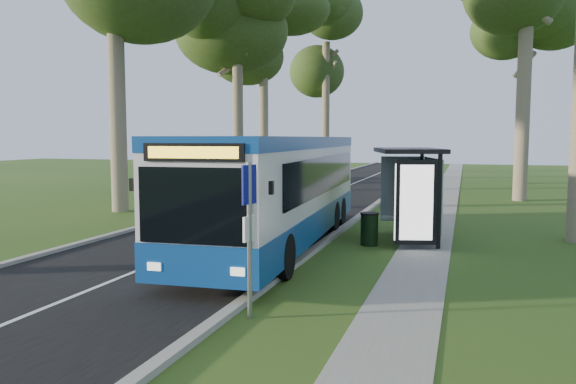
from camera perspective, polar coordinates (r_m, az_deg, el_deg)
name	(u,v)px	position (r m, az deg, el deg)	size (l,w,h in m)	color
ground	(293,267)	(14.30, 0.56, -7.62)	(120.00, 120.00, 0.00)	#29531A
road	(284,212)	(24.73, -0.41, -2.02)	(7.00, 100.00, 0.02)	black
kerb_east	(363,214)	(23.88, 7.61, -2.21)	(0.25, 100.00, 0.12)	#9E9B93
kerb_west	(212,208)	(26.01, -7.76, -1.58)	(0.25, 100.00, 0.12)	#9E9B93
centre_line	(284,211)	(24.73, -0.41, -1.99)	(0.12, 100.00, 0.01)	white
footpath	(436,218)	(23.56, 14.82, -2.58)	(1.50, 100.00, 0.02)	gray
bus	(279,190)	(16.72, -0.95, 0.20)	(3.30, 12.52, 3.28)	silver
bus_stop_sign	(249,223)	(10.02, -3.95, -3.16)	(0.14, 0.39, 2.82)	gray
bus_shelter	(411,176)	(17.60, 12.41, 1.56)	(2.64, 3.76, 2.93)	black
litter_bin	(369,229)	(17.23, 8.27, -3.71)	(0.57, 0.57, 1.00)	black
car_white	(283,173)	(39.69, -0.55, 1.95)	(1.86, 4.62, 1.57)	white
car_silver	(299,170)	(43.51, 1.11, 2.26)	(1.66, 4.76, 1.57)	#A9ABB1
tree_west_c	(237,27)	(34.56, -5.19, 16.37)	(5.20, 5.20, 13.18)	#7A6B56
tree_west_d	(263,21)	(44.87, -2.52, 16.93)	(5.20, 5.20, 16.40)	#7A6B56
tree_west_e	(326,40)	(53.59, 3.90, 15.16)	(5.20, 5.20, 16.55)	#7A6B56
tree_east_d	(529,27)	(44.17, 23.25, 15.12)	(5.20, 5.20, 14.78)	#7A6B56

